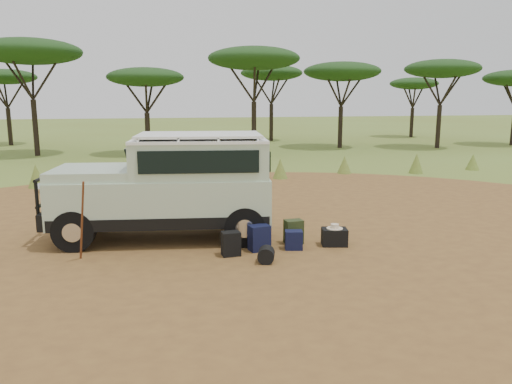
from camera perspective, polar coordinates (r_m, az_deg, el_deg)
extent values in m
plane|color=olive|center=(11.14, -0.70, -5.76)|extent=(140.00, 140.00, 0.00)
cylinder|color=brown|center=(11.13, -0.70, -5.74)|extent=(23.00, 23.00, 0.01)
cone|color=olive|center=(19.32, -23.83, 1.68)|extent=(0.60, 0.60, 0.85)
cone|color=olive|center=(19.86, -14.80, 2.25)|extent=(0.60, 0.60, 0.70)
cone|color=olive|center=(19.56, -6.04, 2.71)|extent=(0.60, 0.60, 0.90)
cone|color=olive|center=(19.75, 2.78, 2.69)|extent=(0.60, 0.60, 0.80)
cone|color=olive|center=(21.38, 10.07, 3.09)|extent=(0.60, 0.60, 0.75)
cone|color=olive|center=(22.18, 17.86, 3.14)|extent=(0.60, 0.60, 0.85)
cone|color=olive|center=(24.16, 23.53, 3.17)|extent=(0.60, 0.60, 0.70)
cylinder|color=black|center=(30.06, -23.89, 6.72)|extent=(0.28, 0.28, 3.06)
ellipsoid|color=#163814|center=(30.11, -24.50, 14.41)|extent=(5.50, 5.50, 1.38)
cylinder|color=black|center=(28.72, -12.27, 6.52)|extent=(0.28, 0.28, 2.34)
ellipsoid|color=#163814|center=(28.67, -12.52, 12.70)|extent=(4.20, 4.20, 1.05)
cylinder|color=black|center=(28.97, -0.24, 7.38)|extent=(0.28, 0.28, 2.93)
ellipsoid|color=#163814|center=(29.00, -0.24, 15.03)|extent=(5.20, 5.20, 1.30)
cylinder|color=black|center=(32.39, 9.61, 7.31)|extent=(0.28, 0.28, 2.61)
ellipsoid|color=#163814|center=(32.38, 9.81, 13.41)|extent=(4.80, 4.80, 1.20)
cylinder|color=black|center=(33.82, 20.12, 7.03)|extent=(0.28, 0.28, 2.70)
ellipsoid|color=#163814|center=(33.82, 20.52, 13.06)|extent=(4.60, 4.60, 1.15)
cylinder|color=black|center=(37.54, -26.35, 6.70)|extent=(0.28, 0.28, 2.48)
ellipsoid|color=#163814|center=(37.52, -26.77, 11.68)|extent=(4.00, 4.00, 1.00)
cylinder|color=black|center=(37.15, 1.75, 7.94)|extent=(0.28, 0.28, 2.70)
ellipsoid|color=#163814|center=(37.15, 1.79, 13.45)|extent=(4.50, 4.50, 1.12)
cylinder|color=black|center=(42.64, 17.37, 7.59)|extent=(0.28, 0.28, 2.34)
ellipsoid|color=#163814|center=(42.61, 17.60, 11.74)|extent=(3.80, 3.80, 0.95)
cube|color=#B1C8AB|center=(11.43, -10.56, -0.68)|extent=(4.91, 2.53, 0.99)
cube|color=black|center=(11.51, -10.50, -2.49)|extent=(4.83, 2.55, 0.25)
cube|color=#B1C8AB|center=(11.24, -6.43, 3.83)|extent=(3.13, 2.22, 0.78)
cube|color=white|center=(11.20, -6.48, 5.98)|extent=(3.14, 2.26, 0.06)
cube|color=white|center=(11.19, -6.49, 6.52)|extent=(2.89, 2.11, 0.05)
cube|color=#B1C8AB|center=(11.57, -18.00, 2.13)|extent=(1.96, 2.03, 0.21)
cube|color=black|center=(11.36, -13.72, 3.86)|extent=(0.38, 1.59, 0.55)
cube|color=black|center=(10.30, -6.54, 3.42)|extent=(2.46, 0.36, 0.47)
cube|color=black|center=(12.18, -6.35, 4.55)|extent=(2.46, 0.36, 0.47)
cube|color=black|center=(11.31, 1.10, 3.94)|extent=(0.25, 1.54, 0.43)
cube|color=black|center=(11.97, -22.10, -2.30)|extent=(0.39, 1.90, 0.36)
cylinder|color=black|center=(11.86, -22.96, 1.64)|extent=(0.25, 1.35, 0.07)
cylinder|color=black|center=(11.95, -22.77, -0.98)|extent=(0.25, 1.35, 0.07)
cylinder|color=silver|center=(11.62, -23.42, 0.39)|extent=(0.10, 0.24, 0.23)
cylinder|color=silver|center=(12.17, -22.57, 0.89)|extent=(0.10, 0.24, 0.23)
cube|color=white|center=(11.97, -22.53, -1.71)|extent=(0.10, 0.44, 0.13)
cylinder|color=black|center=(12.26, -12.69, 3.84)|extent=(0.09, 0.09, 0.86)
cylinder|color=black|center=(11.05, -20.11, -4.20)|extent=(0.91, 0.40, 0.88)
cylinder|color=black|center=(12.64, -18.19, -2.26)|extent=(0.91, 0.40, 0.88)
cylinder|color=black|center=(10.69, -1.34, -4.02)|extent=(0.91, 0.40, 0.88)
cylinder|color=black|center=(12.32, -1.87, -2.03)|extent=(0.91, 0.40, 0.88)
cylinder|color=brown|center=(10.17, -19.27, -3.19)|extent=(0.26, 0.53, 1.64)
cube|color=black|center=(10.16, -2.88, -5.94)|extent=(0.39, 0.30, 0.50)
cube|color=#101134|center=(10.47, 0.38, -5.29)|extent=(0.47, 0.37, 0.55)
cube|color=#2E3B1B|center=(11.00, 4.32, -4.56)|extent=(0.41, 0.31, 0.53)
cube|color=#101134|center=(10.60, 4.33, -5.50)|extent=(0.41, 0.34, 0.41)
cube|color=black|center=(10.97, 8.95, -5.11)|extent=(0.60, 0.48, 0.38)
cylinder|color=black|center=(9.74, 1.17, -7.21)|extent=(0.41, 0.41, 0.32)
cylinder|color=beige|center=(10.92, 8.98, -4.12)|extent=(0.35, 0.35, 0.01)
cylinder|color=beige|center=(10.91, 8.99, -3.86)|extent=(0.18, 0.18, 0.09)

